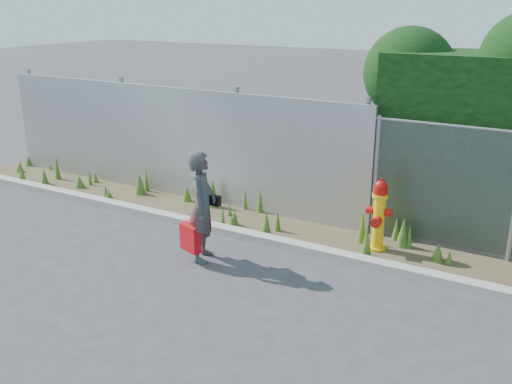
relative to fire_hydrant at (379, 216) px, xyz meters
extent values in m
plane|color=#3B3A3D|center=(-1.33, -2.42, -0.58)|extent=(80.00, 80.00, 0.00)
cube|color=#A29F92|center=(-1.33, -0.62, -0.52)|extent=(16.00, 0.22, 0.12)
cube|color=#493E2A|center=(-1.33, -0.02, -0.58)|extent=(16.00, 1.20, 0.01)
cone|color=#355B1B|center=(-2.77, 0.55, -0.35)|extent=(0.11, 0.11, 0.47)
cone|color=#355B1B|center=(-5.61, -0.21, -0.45)|extent=(0.09, 0.09, 0.26)
cone|color=#355B1B|center=(-8.57, 0.07, -0.48)|extent=(0.20, 0.20, 0.20)
cone|color=#355B1B|center=(0.15, 0.53, -0.38)|extent=(0.15, 0.15, 0.40)
cone|color=#355B1B|center=(-7.80, -0.47, -0.32)|extent=(0.16, 0.16, 0.52)
cone|color=#355B1B|center=(-8.10, 0.60, -0.39)|extent=(0.18, 0.18, 0.38)
cone|color=#355B1B|center=(0.32, 0.32, -0.33)|extent=(0.21, 0.21, 0.49)
cone|color=#355B1B|center=(-2.44, -0.45, -0.46)|extent=(0.19, 0.19, 0.25)
cone|color=#355B1B|center=(-4.00, 0.37, -0.42)|extent=(0.19, 0.19, 0.31)
cone|color=#355B1B|center=(-7.34, -0.26, -0.40)|extent=(0.16, 0.16, 0.36)
cone|color=#355B1B|center=(-2.83, 0.10, -0.46)|extent=(0.09, 0.09, 0.24)
cone|color=#355B1B|center=(-2.62, -0.45, -0.36)|extent=(0.09, 0.09, 0.44)
cone|color=#355B1B|center=(-6.49, -0.07, -0.45)|extent=(0.23, 0.23, 0.26)
cone|color=#355B1B|center=(1.12, -0.01, -0.46)|extent=(0.11, 0.11, 0.24)
cone|color=#355B1B|center=(-6.43, 0.17, -0.40)|extent=(0.09, 0.09, 0.35)
cone|color=#355B1B|center=(-2.51, -0.25, -0.44)|extent=(0.14, 0.14, 0.28)
cone|color=#355B1B|center=(-0.30, 0.15, -0.33)|extent=(0.17, 0.17, 0.51)
cone|color=#355B1B|center=(-8.82, 0.52, -0.47)|extent=(0.17, 0.17, 0.23)
cone|color=#355B1B|center=(-1.72, -0.11, -0.39)|extent=(0.11, 0.11, 0.38)
cone|color=#355B1B|center=(-3.37, 0.36, -0.31)|extent=(0.24, 0.24, 0.55)
cone|color=#355B1B|center=(-5.09, 0.24, -0.36)|extent=(0.23, 0.23, 0.44)
cone|color=#355B1B|center=(-7.37, 0.13, -0.31)|extent=(0.13, 0.13, 0.54)
cone|color=#355B1B|center=(-6.47, 0.36, -0.47)|extent=(0.13, 0.13, 0.23)
cone|color=#355B1B|center=(-5.09, 0.45, -0.32)|extent=(0.09, 0.09, 0.52)
cone|color=#355B1B|center=(-1.82, -0.34, -0.37)|extent=(0.18, 0.18, 0.41)
cone|color=#355B1B|center=(0.43, 0.30, -0.38)|extent=(0.10, 0.10, 0.40)
cone|color=#355B1B|center=(-5.34, -0.39, -0.46)|extent=(0.19, 0.19, 0.24)
cone|color=#355B1B|center=(-0.05, -0.35, -0.31)|extent=(0.17, 0.17, 0.55)
cone|color=#355B1B|center=(-2.44, 0.55, -0.33)|extent=(0.14, 0.14, 0.49)
cone|color=#355B1B|center=(0.94, 0.04, -0.43)|extent=(0.20, 0.20, 0.30)
cube|color=#AFB1B7|center=(-4.58, 0.58, 0.52)|extent=(8.50, 0.08, 2.20)
cylinder|color=gray|center=(-8.63, 0.70, 0.57)|extent=(0.10, 0.10, 2.30)
cylinder|color=gray|center=(-5.83, 0.70, 0.57)|extent=(0.10, 0.10, 2.30)
cylinder|color=gray|center=(-3.03, 0.70, 0.57)|extent=(0.10, 0.10, 2.30)
cylinder|color=gray|center=(-0.53, 0.70, 0.57)|extent=(0.10, 0.10, 2.30)
cylinder|color=gray|center=(-0.28, 0.58, 0.44)|extent=(0.07, 0.07, 2.05)
sphere|color=black|center=(-0.16, 1.67, 2.03)|extent=(1.56, 1.56, 1.56)
sphere|color=black|center=(0.79, 1.41, 1.77)|extent=(1.14, 1.14, 1.14)
cylinder|color=yellow|center=(0.00, 0.01, -0.55)|extent=(0.30, 0.30, 0.06)
cylinder|color=yellow|center=(0.00, 0.01, -0.13)|extent=(0.19, 0.19, 0.90)
cylinder|color=yellow|center=(0.00, 0.01, 0.34)|extent=(0.25, 0.25, 0.05)
cylinder|color=#B20F0A|center=(0.00, 0.01, 0.41)|extent=(0.22, 0.22, 0.11)
sphere|color=#B20F0A|center=(0.00, 0.01, 0.49)|extent=(0.20, 0.20, 0.20)
cylinder|color=#B20F0A|center=(0.00, 0.01, 0.59)|extent=(0.05, 0.05, 0.05)
cylinder|color=#B20F0A|center=(-0.15, 0.01, 0.07)|extent=(0.11, 0.12, 0.12)
cylinder|color=#B20F0A|center=(0.15, 0.01, 0.07)|extent=(0.11, 0.12, 0.12)
cylinder|color=#B20F0A|center=(0.00, -0.14, -0.05)|extent=(0.16, 0.13, 0.16)
imported|color=#0F605E|center=(-2.21, -1.63, 0.28)|extent=(0.61, 0.73, 1.71)
cube|color=#AC091A|center=(-2.31, -1.82, -0.19)|extent=(0.37, 0.14, 0.41)
cylinder|color=#AC091A|center=(-2.31, -1.82, 0.08)|extent=(0.18, 0.02, 0.02)
cube|color=black|center=(-2.11, -1.46, 0.34)|extent=(0.21, 0.09, 0.16)
camera|label=1|loc=(2.49, -8.17, 3.18)|focal=40.00mm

